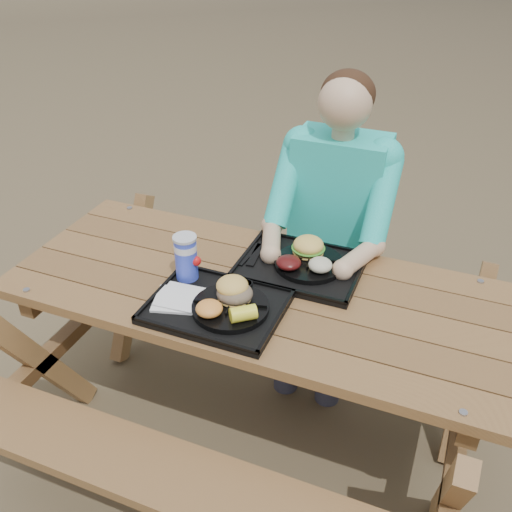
% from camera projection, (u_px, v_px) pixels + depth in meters
% --- Properties ---
extents(ground, '(60.00, 60.00, 0.00)m').
position_uv_depth(ground, '(256.00, 427.00, 2.47)').
color(ground, '#999999').
rests_on(ground, ground).
extents(picnic_table, '(1.80, 1.49, 0.75)m').
position_uv_depth(picnic_table, '(256.00, 363.00, 2.26)').
color(picnic_table, '#999999').
rests_on(picnic_table, ground).
extents(tray_near, '(0.45, 0.35, 0.02)m').
position_uv_depth(tray_near, '(216.00, 307.00, 1.94)').
color(tray_near, black).
rests_on(tray_near, picnic_table).
extents(tray_far, '(0.45, 0.35, 0.02)m').
position_uv_depth(tray_far, '(300.00, 267.00, 2.14)').
color(tray_far, black).
rests_on(tray_far, picnic_table).
extents(plate_near, '(0.26, 0.26, 0.02)m').
position_uv_depth(plate_near, '(230.00, 307.00, 1.91)').
color(plate_near, black).
rests_on(plate_near, tray_near).
extents(plate_far, '(0.26, 0.26, 0.02)m').
position_uv_depth(plate_far, '(309.00, 263.00, 2.13)').
color(plate_far, black).
rests_on(plate_far, tray_far).
extents(napkin_stack, '(0.18, 0.18, 0.02)m').
position_uv_depth(napkin_stack, '(176.00, 299.00, 1.95)').
color(napkin_stack, white).
rests_on(napkin_stack, tray_near).
extents(soda_cup, '(0.08, 0.08, 0.16)m').
position_uv_depth(soda_cup, '(186.00, 259.00, 2.03)').
color(soda_cup, '#1C32D5').
rests_on(soda_cup, tray_near).
extents(condiment_bbq, '(0.04, 0.04, 0.03)m').
position_uv_depth(condiment_bbq, '(229.00, 281.00, 2.03)').
color(condiment_bbq, black).
rests_on(condiment_bbq, tray_near).
extents(condiment_mustard, '(0.05, 0.05, 0.03)m').
position_uv_depth(condiment_mustard, '(246.00, 286.00, 2.00)').
color(condiment_mustard, yellow).
rests_on(condiment_mustard, tray_near).
extents(sandwich, '(0.12, 0.12, 0.12)m').
position_uv_depth(sandwich, '(234.00, 285.00, 1.90)').
color(sandwich, '#EBB752').
rests_on(sandwich, plate_near).
extents(mac_cheese, '(0.09, 0.09, 0.04)m').
position_uv_depth(mac_cheese, '(209.00, 309.00, 1.85)').
color(mac_cheese, '#F5A040').
rests_on(mac_cheese, plate_near).
extents(corn_cob, '(0.12, 0.12, 0.05)m').
position_uv_depth(corn_cob, '(243.00, 314.00, 1.82)').
color(corn_cob, '#FFF635').
rests_on(corn_cob, plate_near).
extents(cutlery_far, '(0.05, 0.17, 0.01)m').
position_uv_depth(cutlery_far, '(256.00, 254.00, 2.20)').
color(cutlery_far, black).
rests_on(cutlery_far, tray_far).
extents(burger, '(0.12, 0.12, 0.11)m').
position_uv_depth(burger, '(309.00, 242.00, 2.14)').
color(burger, '#EEBE54').
rests_on(burger, plate_far).
extents(baked_beans, '(0.09, 0.09, 0.04)m').
position_uv_depth(baked_beans, '(289.00, 263.00, 2.08)').
color(baked_beans, '#490E0E').
rests_on(baked_beans, plate_far).
extents(potato_salad, '(0.09, 0.09, 0.05)m').
position_uv_depth(potato_salad, '(320.00, 265.00, 2.06)').
color(potato_salad, beige).
rests_on(potato_salad, plate_far).
extents(diner, '(0.48, 0.84, 1.28)m').
position_uv_depth(diner, '(334.00, 243.00, 2.52)').
color(diner, teal).
rests_on(diner, ground).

